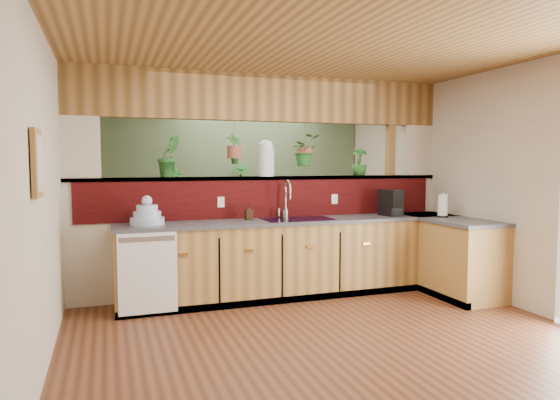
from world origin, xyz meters
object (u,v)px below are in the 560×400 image
object	(u,v)px
dish_stack	(147,216)
paper_towel	(443,206)
glass_jar	(266,158)
faucet	(287,198)
coffee_maker	(391,204)
shelving_console	(218,230)
soap_dispenser	(249,212)

from	to	relation	value
dish_stack	paper_towel	xyz separation A→B (m)	(3.43, -0.39, 0.04)
paper_towel	glass_jar	bearing A→B (deg)	159.37
faucet	glass_jar	xyz separation A→B (m)	(-0.18, 0.22, 0.47)
coffee_maker	shelving_console	distance (m)	2.92
coffee_maker	shelving_console	world-z (taller)	coffee_maker
dish_stack	coffee_maker	size ratio (longest dim) A/B	1.09
faucet	glass_jar	world-z (taller)	glass_jar
dish_stack	glass_jar	bearing A→B (deg)	14.01
paper_towel	shelving_console	world-z (taller)	paper_towel
faucet	paper_towel	size ratio (longest dim) A/B	1.54
dish_stack	soap_dispenser	size ratio (longest dim) A/B	2.01
coffee_maker	dish_stack	bearing A→B (deg)	168.11
faucet	paper_towel	bearing A→B (deg)	-16.40
shelving_console	paper_towel	bearing A→B (deg)	-64.38
faucet	soap_dispenser	bearing A→B (deg)	-174.20
faucet	shelving_console	distance (m)	2.25
coffee_maker	faucet	bearing A→B (deg)	160.55
soap_dispenser	coffee_maker	world-z (taller)	coffee_maker
coffee_maker	glass_jar	distance (m)	1.64
glass_jar	shelving_console	world-z (taller)	glass_jar
shelving_console	faucet	bearing A→B (deg)	-93.77
shelving_console	coffee_maker	bearing A→B (deg)	-67.99
faucet	dish_stack	size ratio (longest dim) A/B	1.27
faucet	coffee_maker	bearing A→B (deg)	-8.75
coffee_maker	glass_jar	bearing A→B (deg)	153.57
dish_stack	coffee_maker	distance (m)	2.92
coffee_maker	shelving_console	bearing A→B (deg)	115.28
soap_dispenser	dish_stack	bearing A→B (deg)	-175.43
paper_towel	glass_jar	distance (m)	2.21
coffee_maker	paper_towel	world-z (taller)	coffee_maker
coffee_maker	paper_towel	distance (m)	0.61
paper_towel	glass_jar	world-z (taller)	glass_jar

